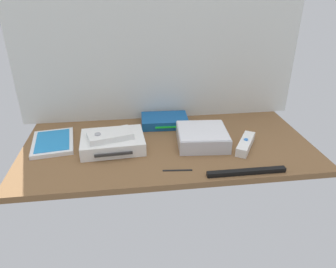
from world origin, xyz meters
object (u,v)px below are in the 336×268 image
game_case (53,142)px  stylus_pen (177,170)px  network_router (165,121)px  remote_classic_pad (110,135)px  mini_computer (202,137)px  remote_wand (246,144)px  sensor_bar (246,172)px  game_console (113,142)px

game_case → stylus_pen: size_ratio=2.31×
network_router → remote_classic_pad: 27.23cm
mini_computer → remote_wand: size_ratio=1.26×
sensor_bar → game_case: bearing=156.1°
game_case → remote_wand: (65.83, -11.28, 0.75)cm
mini_computer → network_router: bearing=122.7°
game_console → network_router: game_console is taller
game_case → remote_wand: 66.80cm
game_case → network_router: (40.70, 11.20, 0.94)cm
game_console → stylus_pen: (19.62, -16.67, -1.85)cm
network_router → remote_wand: (25.14, -22.48, -0.19)cm
mini_computer → stylus_pen: (-11.28, -16.16, -2.29)cm
game_case → remote_classic_pad: bearing=-26.0°
mini_computer → sensor_bar: bearing=-66.9°
network_router → remote_wand: size_ratio=1.28×
game_console → mini_computer: 30.90cm
remote_wand → remote_classic_pad: bearing=-154.4°
game_case → network_router: size_ratio=1.12×
game_console → network_router: (19.76, 16.84, -0.50)cm
mini_computer → game_case: mini_computer is taller
game_console → stylus_pen: bearing=-43.9°
network_router → sensor_bar: 42.79cm
game_console → remote_classic_pad: bearing=-130.5°
remote_classic_pad → stylus_pen: bearing=-53.1°
remote_wand → sensor_bar: (-5.25, -15.39, -0.81)cm
mini_computer → remote_wand: (14.00, -5.12, -1.13)cm
mini_computer → network_router: (-11.14, 17.35, -0.94)cm
game_case → network_router: 42.22cm
game_case → remote_classic_pad: remote_classic_pad is taller
game_console → stylus_pen: size_ratio=2.44×
mini_computer → game_case: bearing=173.2°
mini_computer → network_router: size_ratio=0.99×
game_case → remote_wand: size_ratio=1.43×
network_router → remote_classic_pad: size_ratio=1.16×
mini_computer → game_console: bearing=179.1°
network_router → remote_wand: 33.72cm
game_console → remote_classic_pad: size_ratio=1.37×
game_case → stylus_pen: bearing=-37.1°
remote_classic_pad → game_console: bearing=38.0°
mini_computer → remote_classic_pad: remote_classic_pad is taller
remote_wand → remote_classic_pad: (-45.52, 4.81, 3.90)cm
stylus_pen → sensor_bar: bearing=-12.3°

